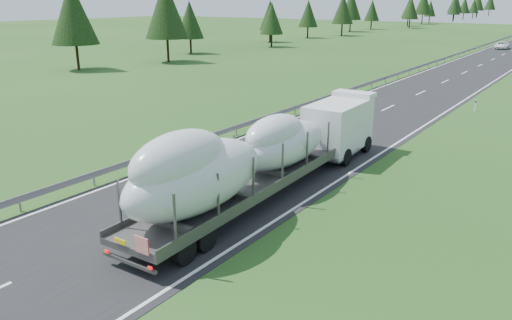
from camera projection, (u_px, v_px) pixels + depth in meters
The scene contains 5 objects.
ground at pixel (169, 210), 22.62m from camera, with size 400.00×400.00×0.00m, color #224717.
guardrail at pixel (493, 42), 103.16m from camera, with size 0.10×400.00×0.76m.
tree_line_left at pixel (384, 7), 153.16m from camera, with size 15.20×330.29×12.20m.
boat_truck at pixel (262, 152), 23.32m from camera, with size 3.25×19.48×4.49m.
distant_van at pixel (502, 45), 95.12m from camera, with size 2.28×4.94×1.37m, color white.
Camera 1 is at (15.19, -14.78, 9.10)m, focal length 35.00 mm.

